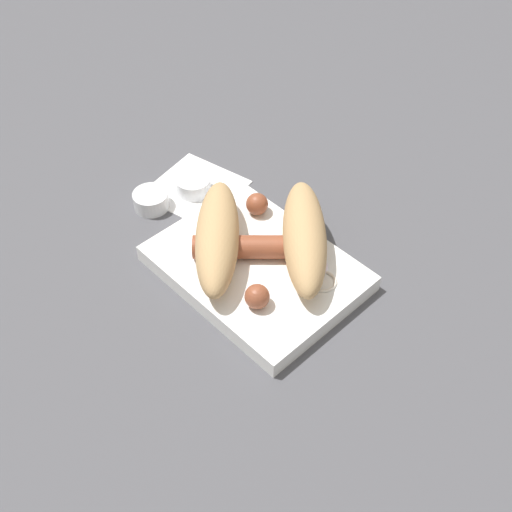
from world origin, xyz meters
The scene contains 8 objects.
ground_plane centered at (0.00, 0.00, 0.00)m, with size 3.00×3.00×0.00m, color #4C4C51.
food_tray centered at (0.00, 0.00, 0.01)m, with size 0.23×0.17×0.02m.
bread_roll centered at (-0.01, 0.01, 0.05)m, with size 0.24×0.24×0.05m.
sausage centered at (-0.01, 0.01, 0.04)m, with size 0.14×0.13×0.03m.
pickled_veggies centered at (0.06, 0.03, 0.02)m, with size 0.07×0.06×0.00m.
napkin centered at (-0.17, 0.05, 0.00)m, with size 0.13×0.13×0.00m.
condiment_cup_near centered at (-0.17, 0.04, 0.01)m, with size 0.05×0.05×0.02m.
condiment_cup_far centered at (-0.18, -0.02, 0.01)m, with size 0.05×0.05×0.02m.
Camera 1 is at (0.37, -0.35, 0.57)m, focal length 45.00 mm.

